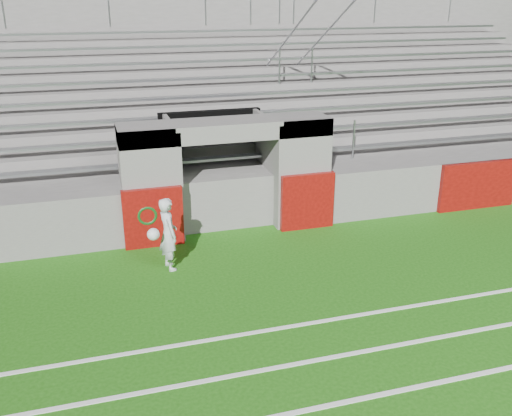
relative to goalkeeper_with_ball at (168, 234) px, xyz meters
name	(u,v)px	position (x,y,z in m)	size (l,w,h in m)	color
ground	(273,298)	(1.66, -1.76, -0.76)	(90.00, 90.00, 0.00)	#1A540E
stadium_structure	(191,127)	(1.66, 6.21, 0.73)	(26.00, 8.48, 5.42)	slate
goalkeeper_with_ball	(168,234)	(0.00, 0.00, 0.00)	(0.68, 0.69, 1.52)	silver
hose_coil	(147,216)	(-0.27, 1.17, -0.04)	(0.51, 0.14, 0.53)	#0C3C13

